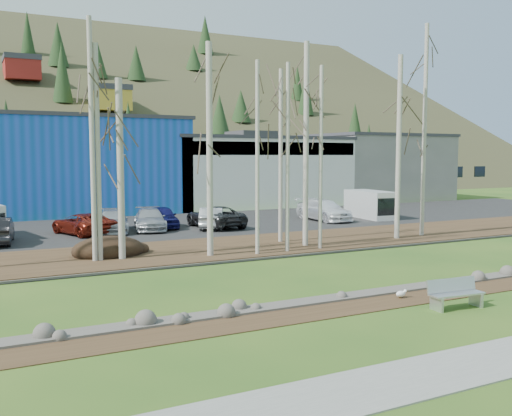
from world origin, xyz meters
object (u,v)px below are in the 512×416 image
bench_intact (455,294)px  car_8 (150,219)px  car_3 (113,221)px  van_white (372,205)px  car_4 (162,217)px  seagull (401,294)px  car_7 (324,210)px  car_9 (81,224)px  car_2 (86,224)px  car_5 (212,218)px  car_6 (215,217)px

bench_intact → car_8: (-3.47, 22.61, 0.35)m
car_3 → van_white: (19.77, -0.93, 0.36)m
car_4 → seagull: bearing=-79.3°
seagull → car_3: size_ratio=0.09×
car_7 → car_9: bearing=177.7°
seagull → car_2: bearing=128.4°
bench_intact → car_7: car_7 is taller
car_3 → car_8: 2.41m
bench_intact → car_3: car_3 is taller
car_2 → car_4: bearing=170.1°
car_2 → car_8: car_8 is taller
car_4 → car_5: car_4 is taller
car_8 → bench_intact: bearing=-68.2°
seagull → car_6: bearing=106.0°
car_2 → car_5: bearing=154.3°
car_5 → van_white: 13.47m
car_2 → van_white: van_white is taller
car_3 → seagull: bearing=-63.1°
car_3 → car_5: bearing=3.7°
car_2 → car_7: bearing=159.5°
car_7 → car_8: 13.15m
bench_intact → car_9: (-7.81, 22.50, 0.30)m
car_3 → van_white: 19.80m
bench_intact → car_2: car_2 is taller
car_4 → car_9: size_ratio=0.93×
bench_intact → car_2: bearing=113.9°
seagull → car_6: (1.53, 20.11, 0.68)m
car_2 → car_8: bearing=162.6°
car_2 → car_7: car_7 is taller
car_9 → car_2: bearing=161.0°
seagull → car_4: (-1.70, 21.58, 0.69)m
car_4 → car_6: size_ratio=0.82×
car_2 → car_3: car_3 is taller
seagull → car_4: bearing=114.8°
car_8 → van_white: (17.37, -0.93, 0.36)m
car_7 → car_9: car_7 is taller
seagull → car_2: size_ratio=0.10×
car_6 → car_9: car_6 is taller
bench_intact → car_7: bearing=71.8°
seagull → car_7: bearing=83.2°
car_2 → car_9: bearing=-19.0°
bench_intact → car_4: bearing=101.4°
car_9 → seagull: bearing=89.8°
car_4 → car_8: size_ratio=0.90×
car_5 → car_8: 4.04m
car_2 → car_4: car_4 is taller
car_3 → car_9: bearing=-163.6°
car_3 → car_2: bearing=-163.1°
car_8 → car_5: bearing=-1.9°
car_9 → van_white: size_ratio=0.93×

